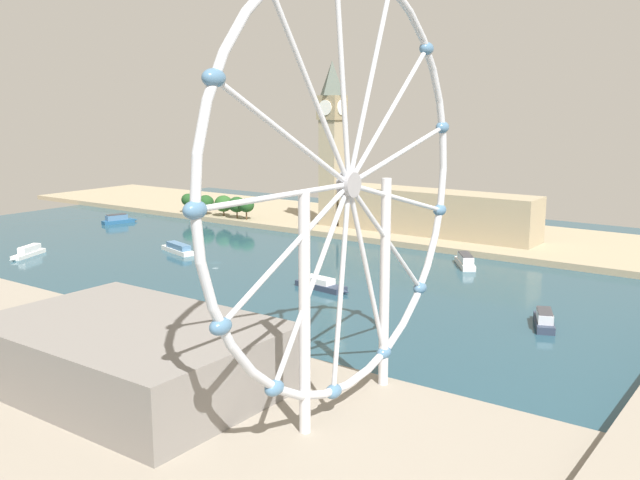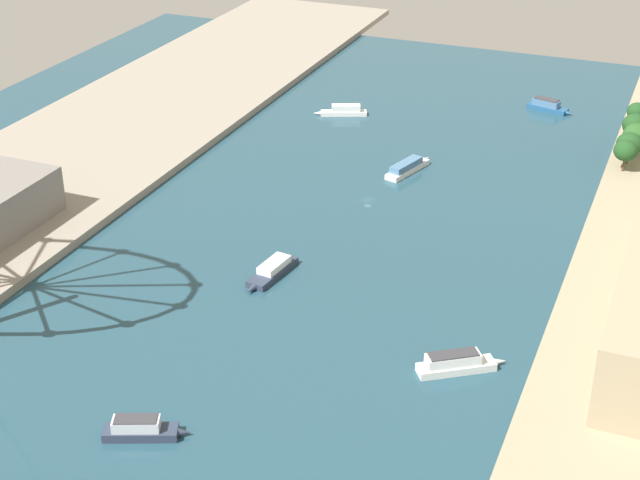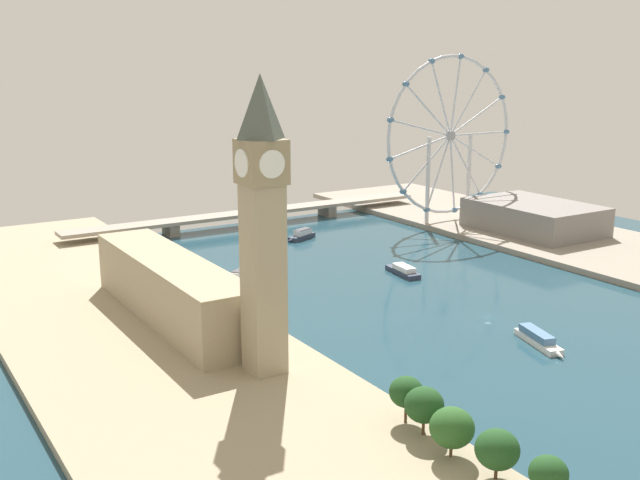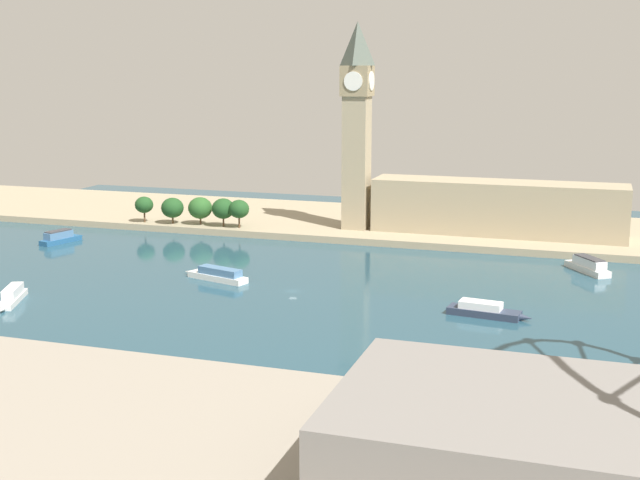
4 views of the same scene
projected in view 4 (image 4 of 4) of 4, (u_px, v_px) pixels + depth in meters
ground_plane at (293, 291)px, 287.03m from camera, size 418.64×418.64×0.00m
riverbank_left at (381, 223)px, 402.49m from camera, size 90.00×520.00×3.00m
riverbank_right at (84, 436)px, 170.97m from camera, size 90.00×520.00×3.00m
clock_tower at (357, 123)px, 373.36m from camera, size 13.47×13.47×91.11m
parliament_block at (498, 208)px, 367.59m from camera, size 22.00×108.57×23.08m
tree_row_embankment at (198, 208)px, 388.91m from camera, size 12.78×56.93×13.02m
riverside_hall at (538, 445)px, 145.18m from camera, size 48.11×70.29×16.23m
tour_boat_1 at (485, 310)px, 258.02m from camera, size 9.27×26.17×4.48m
tour_boat_2 at (60, 237)px, 365.30m from camera, size 22.23×10.32×5.63m
tour_boat_3 at (12, 296)px, 273.18m from camera, size 23.88×12.53×4.94m
tour_boat_4 at (217, 275)px, 301.39m from camera, size 12.08×27.93×4.72m
tour_boat_5 at (588, 266)px, 313.38m from camera, size 23.31×17.80×5.84m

